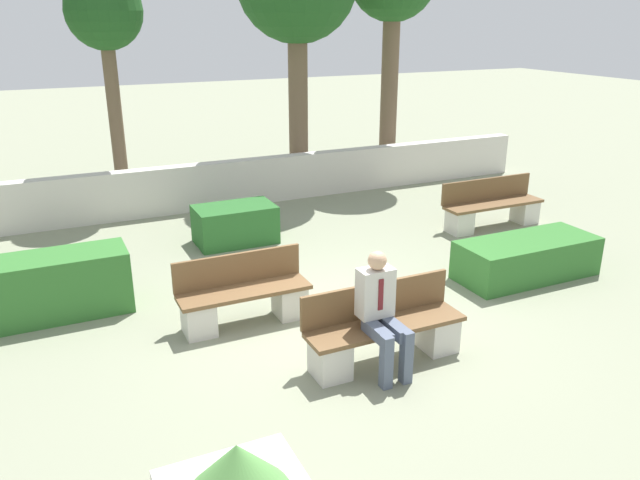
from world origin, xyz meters
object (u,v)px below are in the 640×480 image
at_px(person_seated_man, 381,308).
at_px(tree_center_left, 105,20).
at_px(bench_front, 384,333).
at_px(bench_left_side, 492,209).
at_px(bench_right_side, 244,299).

bearing_deg(person_seated_man, tree_center_left, 101.79).
xyz_separation_m(bench_front, tree_center_left, (-1.69, 7.28, 3.22)).
bearing_deg(person_seated_man, bench_front, 45.35).
height_order(bench_left_side, tree_center_left, tree_center_left).
xyz_separation_m(bench_left_side, tree_center_left, (-5.85, 4.07, 3.21)).
xyz_separation_m(bench_front, bench_left_side, (4.16, 3.21, 0.00)).
xyz_separation_m(bench_front, bench_right_side, (-1.11, 1.51, -0.01)).
bearing_deg(person_seated_man, bench_right_side, 120.50).
bearing_deg(bench_left_side, bench_right_side, -168.99).
relative_size(bench_front, person_seated_man, 1.37).
bearing_deg(bench_right_side, bench_front, -61.89).
relative_size(bench_front, bench_right_side, 1.11).
xyz_separation_m(bench_front, person_seated_man, (-0.14, -0.14, 0.40)).
height_order(bench_front, tree_center_left, tree_center_left).
distance_m(bench_front, tree_center_left, 8.14).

